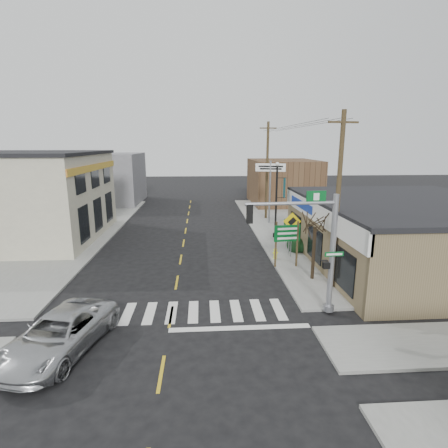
{
  "coord_description": "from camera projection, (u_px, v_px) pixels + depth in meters",
  "views": [
    {
      "loc": [
        1.45,
        -14.53,
        7.61
      ],
      "look_at": [
        2.82,
        6.3,
        2.8
      ],
      "focal_mm": 28.0,
      "sensor_mm": 36.0,
      "label": 1
    }
  ],
  "objects": [
    {
      "name": "ground",
      "position": [
        171.0,
        317.0,
        15.74
      ],
      "size": [
        140.0,
        140.0,
        0.0
      ],
      "primitive_type": "plane",
      "color": "black",
      "rests_on": "ground"
    },
    {
      "name": "suv",
      "position": [
        60.0,
        334.0,
        12.97
      ],
      "size": [
        3.66,
        5.67,
        1.45
      ],
      "primitive_type": "imported",
      "rotation": [
        0.0,
        0.0,
        -0.26
      ],
      "color": "#ABADB1",
      "rests_on": "ground"
    },
    {
      "name": "shrub_back",
      "position": [
        295.0,
        245.0,
        24.79
      ],
      "size": [
        1.21,
        1.21,
        0.91
      ],
      "primitive_type": "ellipsoid",
      "color": "black",
      "rests_on": "sidewalk_right"
    },
    {
      "name": "lamp_post",
      "position": [
        277.0,
        195.0,
        27.85
      ],
      "size": [
        0.79,
        0.62,
        6.08
      ],
      "rotation": [
        0.0,
        0.0,
        0.15
      ],
      "color": "black",
      "rests_on": "sidewalk_right"
    },
    {
      "name": "traffic_signal_pole",
      "position": [
        319.0,
        241.0,
        15.26
      ],
      "size": [
        4.38,
        0.37,
        5.55
      ],
      "rotation": [
        0.0,
        0.0,
        0.06
      ],
      "color": "gray",
      "rests_on": "sidewalk_right"
    },
    {
      "name": "utility_pole_near",
      "position": [
        338.0,
        201.0,
        17.73
      ],
      "size": [
        1.58,
        0.24,
        9.09
      ],
      "rotation": [
        0.0,
        0.0,
        0.13
      ],
      "color": "#403120",
      "rests_on": "sidewalk_right"
    },
    {
      "name": "sidewalk_left",
      "position": [
        71.0,
        241.0,
        27.8
      ],
      "size": [
        6.0,
        38.0,
        0.13
      ],
      "primitive_type": "cube",
      "color": "gray",
      "rests_on": "ground"
    },
    {
      "name": "shrub_front",
      "position": [
        349.0,
        278.0,
        18.78
      ],
      "size": [
        1.13,
        1.13,
        0.85
      ],
      "primitive_type": "ellipsoid",
      "color": "#1B3212",
      "rests_on": "sidewalk_right"
    },
    {
      "name": "utility_pole_far",
      "position": [
        267.0,
        170.0,
        34.96
      ],
      "size": [
        1.67,
        0.25,
        9.6
      ],
      "rotation": [
        0.0,
        0.0,
        -0.07
      ],
      "color": "#42271E",
      "rests_on": "sidewalk_right"
    },
    {
      "name": "left_building",
      "position": [
        20.0,
        198.0,
        27.76
      ],
      "size": [
        12.0,
        12.0,
        6.8
      ],
      "primitive_type": "cube",
      "color": "beige",
      "rests_on": "ground"
    },
    {
      "name": "bare_tree",
      "position": [
        316.0,
        218.0,
        19.07
      ],
      "size": [
        2.25,
        2.25,
        4.5
      ],
      "rotation": [
        0.0,
        0.0,
        0.1
      ],
      "color": "black",
      "rests_on": "sidewalk_right"
    },
    {
      "name": "crosswalk",
      "position": [
        172.0,
        312.0,
        16.13
      ],
      "size": [
        11.0,
        2.2,
        0.01
      ],
      "primitive_type": "cube",
      "color": "silver",
      "rests_on": "ground"
    },
    {
      "name": "thrift_store",
      "position": [
        408.0,
        235.0,
        22.06
      ],
      "size": [
        12.0,
        14.0,
        4.0
      ],
      "primitive_type": "cube",
      "color": "brown",
      "rests_on": "ground"
    },
    {
      "name": "bldg_distant_left",
      "position": [
        105.0,
        178.0,
        45.44
      ],
      "size": [
        9.0,
        10.0,
        6.4
      ],
      "primitive_type": "cube",
      "color": "slate",
      "rests_on": "ground"
    },
    {
      "name": "bldg_distant_right",
      "position": [
        283.0,
        182.0,
        45.06
      ],
      "size": [
        8.0,
        10.0,
        5.6
      ],
      "primitive_type": "cube",
      "color": "brown",
      "rests_on": "ground"
    },
    {
      "name": "fire_hydrant",
      "position": [
        275.0,
        253.0,
        23.14
      ],
      "size": [
        0.24,
        0.24,
        0.75
      ],
      "rotation": [
        0.0,
        0.0,
        0.27
      ],
      "color": "yellow",
      "rests_on": "sidewalk_right"
    },
    {
      "name": "ped_crossing_sign",
      "position": [
        292.0,
        227.0,
        23.25
      ],
      "size": [
        1.18,
        0.08,
        3.05
      ],
      "rotation": [
        0.0,
        0.0,
        -0.15
      ],
      "color": "gray",
      "rests_on": "sidewalk_right"
    },
    {
      "name": "guide_sign",
      "position": [
        287.0,
        238.0,
        21.36
      ],
      "size": [
        1.64,
        0.14,
        2.87
      ],
      "rotation": [
        0.0,
        0.0,
        0.1
      ],
      "color": "#463720",
      "rests_on": "sidewalk_right"
    },
    {
      "name": "sidewalk_right",
      "position": [
        293.0,
        237.0,
        28.95
      ],
      "size": [
        6.0,
        38.0,
        0.13
      ],
      "primitive_type": "cube",
      "color": "gray",
      "rests_on": "ground"
    },
    {
      "name": "dance_center_sign",
      "position": [
        270.0,
        176.0,
        32.79
      ],
      "size": [
        2.8,
        0.18,
        5.95
      ],
      "rotation": [
        0.0,
        0.0,
        -0.27
      ],
      "color": "gray",
      "rests_on": "sidewalk_right"
    },
    {
      "name": "center_line",
      "position": [
        181.0,
        259.0,
        23.52
      ],
      "size": [
        0.12,
        56.0,
        0.01
      ],
      "primitive_type": "cube",
      "color": "gold",
      "rests_on": "ground"
    }
  ]
}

